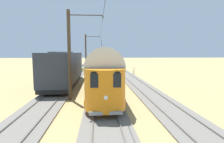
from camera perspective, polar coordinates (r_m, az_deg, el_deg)
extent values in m
plane|color=#9E8956|center=(21.83, -3.29, -4.36)|extent=(220.00, 220.00, 0.00)
cube|color=#666059|center=(22.35, 8.25, -4.03)|extent=(2.80, 80.00, 0.10)
cube|color=#59544C|center=(22.19, 6.44, -3.85)|extent=(0.07, 80.00, 0.08)
cube|color=#59544C|center=(22.50, 10.04, -3.76)|extent=(0.07, 80.00, 0.08)
cube|color=#47331E|center=(53.82, 0.77, 2.01)|extent=(2.50, 0.24, 0.08)
cube|color=#47331E|center=(53.17, 0.83, 1.96)|extent=(2.50, 0.24, 0.08)
cube|color=#47331E|center=(52.53, 0.90, 1.91)|extent=(2.50, 0.24, 0.08)
cube|color=#47331E|center=(51.88, 0.96, 1.86)|extent=(2.50, 0.24, 0.08)
cube|color=#47331E|center=(51.24, 1.03, 1.81)|extent=(2.50, 0.24, 0.08)
cube|color=#666059|center=(21.82, -3.30, -4.23)|extent=(2.80, 80.00, 0.10)
cube|color=#59544C|center=(21.80, -5.19, -4.01)|extent=(0.07, 80.00, 0.08)
cube|color=#59544C|center=(21.83, -1.41, -3.98)|extent=(0.07, 80.00, 0.08)
cube|color=#47331E|center=(53.60, -3.99, 1.98)|extent=(2.50, 0.24, 0.08)
cube|color=#47331E|center=(52.95, -3.99, 1.93)|extent=(2.50, 0.24, 0.08)
cube|color=#47331E|center=(52.30, -3.98, 1.88)|extent=(2.50, 0.24, 0.08)
cube|color=#47331E|center=(51.66, -3.97, 1.83)|extent=(2.50, 0.24, 0.08)
cube|color=#47331E|center=(51.01, -3.97, 1.77)|extent=(2.50, 0.24, 0.08)
cube|color=#666059|center=(22.19, -14.93, -4.25)|extent=(2.80, 80.00, 0.10)
cube|color=#59544C|center=(22.31, -16.75, -4.01)|extent=(0.07, 80.00, 0.08)
cube|color=#59544C|center=(22.05, -13.10, -4.03)|extent=(0.07, 80.00, 0.08)
cube|color=#47331E|center=(53.75, -8.76, 1.94)|extent=(2.50, 0.24, 0.08)
cube|color=#47331E|center=(53.10, -8.81, 1.89)|extent=(2.50, 0.24, 0.08)
cube|color=#47331E|center=(52.46, -8.86, 1.83)|extent=(2.50, 0.24, 0.08)
cube|color=#47331E|center=(51.81, -8.92, 1.78)|extent=(2.50, 0.24, 0.08)
cube|color=#47331E|center=(51.17, -8.97, 1.73)|extent=(2.50, 0.24, 0.08)
cube|color=orange|center=(17.93, -3.06, -4.37)|extent=(2.65, 13.35, 0.55)
cube|color=orange|center=(17.80, -3.07, -2.00)|extent=(2.55, 13.35, 0.95)
cube|color=yellow|center=(17.69, -3.09, 1.21)|extent=(2.55, 13.35, 1.05)
cylinder|color=silver|center=(17.65, -3.10, 2.91)|extent=(2.65, 13.08, 2.65)
cylinder|color=orange|center=(11.23, -2.26, -5.51)|extent=(2.55, 2.55, 2.55)
cylinder|color=orange|center=(24.35, -3.45, 0.78)|extent=(2.55, 2.55, 2.55)
cube|color=black|center=(9.95, -2.03, -1.11)|extent=(1.63, 0.08, 0.36)
cube|color=black|center=(9.96, -2.02, -2.92)|extent=(1.73, 0.06, 0.80)
cube|color=black|center=(17.71, -7.28, 1.17)|extent=(0.04, 11.21, 0.80)
cube|color=black|center=(17.77, 1.09, 1.24)|extent=(0.04, 11.21, 0.80)
cylinder|color=silver|center=(10.06, -1.97, -8.35)|extent=(0.24, 0.06, 0.24)
cube|color=gray|center=(10.39, -1.97, -13.20)|extent=(1.94, 0.12, 0.20)
cylinder|color=black|center=(21.54, -3.38, 8.82)|extent=(0.07, 3.80, 1.42)
cylinder|color=black|center=(13.78, -5.63, -8.23)|extent=(0.10, 0.76, 0.76)
cylinder|color=black|center=(13.82, 0.39, -8.15)|extent=(0.10, 0.76, 0.76)
cylinder|color=black|center=(22.16, -5.18, -2.75)|extent=(0.10, 0.76, 0.76)
cylinder|color=black|center=(22.19, -1.47, -2.71)|extent=(0.10, 0.76, 0.76)
cube|color=#2D333D|center=(22.34, -14.88, 1.72)|extent=(2.90, 13.08, 3.20)
cube|color=#332D28|center=(22.28, -15.00, 5.98)|extent=(0.70, 11.77, 0.08)
cube|color=black|center=(22.55, -14.76, -2.85)|extent=(2.70, 13.08, 0.36)
cube|color=black|center=(22.68, -18.54, 1.02)|extent=(0.06, 2.20, 2.56)
cylinder|color=black|center=(18.29, -19.54, -4.84)|extent=(0.10, 0.84, 0.84)
cylinder|color=black|center=(17.97, -15.11, -4.89)|extent=(0.10, 0.84, 0.84)
cylinder|color=black|center=(27.13, -14.53, -1.20)|extent=(0.10, 0.84, 0.84)
cylinder|color=black|center=(26.91, -11.52, -1.19)|extent=(0.10, 0.84, 0.84)
cylinder|color=#423323|center=(34.61, -8.39, 5.60)|extent=(0.28, 0.28, 7.37)
cylinder|color=#2D2D2D|center=(34.67, -6.15, 11.07)|extent=(2.77, 0.10, 0.10)
sphere|color=#334733|center=(34.65, -3.81, 10.84)|extent=(0.16, 0.16, 0.16)
cylinder|color=#423323|center=(15.07, -13.50, 4.88)|extent=(0.28, 0.28, 7.37)
cylinder|color=#2D2D2D|center=(15.21, -8.41, 17.45)|extent=(2.77, 0.10, 0.10)
sphere|color=#334733|center=(15.15, -2.93, 16.97)|extent=(0.16, 0.16, 0.16)
cylinder|color=black|center=(15.15, -2.93, 16.97)|extent=(0.03, 43.30, 0.03)
cylinder|color=black|center=(34.67, -6.15, 11.07)|extent=(2.77, 0.02, 0.02)
cylinder|color=black|center=(32.61, 7.03, 0.07)|extent=(0.08, 0.08, 1.10)
cylinder|color=red|center=(32.54, 7.04, 1.24)|extent=(0.30, 0.30, 0.03)
cylinder|color=#262626|center=(32.59, 6.71, -0.29)|extent=(0.33, 0.04, 0.54)
cube|color=#B2A519|center=(37.21, -10.67, 0.52)|extent=(1.80, 0.60, 0.80)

